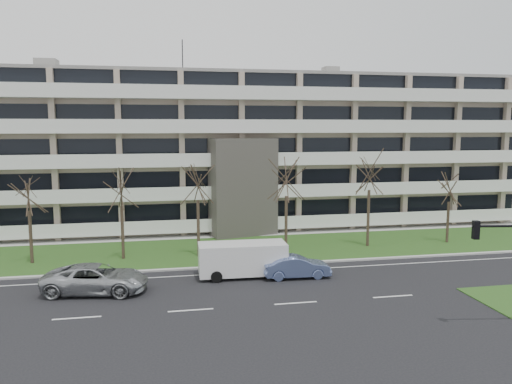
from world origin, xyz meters
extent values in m
plane|color=black|center=(0.00, 0.00, 0.00)|extent=(160.00, 160.00, 0.00)
cube|color=#304D19|center=(0.00, 13.00, 0.03)|extent=(90.00, 10.00, 0.06)
cube|color=#B2B2AD|center=(0.00, 8.00, 0.06)|extent=(90.00, 0.35, 0.12)
cube|color=#B2B2AD|center=(0.00, 18.50, 0.04)|extent=(90.00, 2.00, 0.08)
cube|color=white|center=(0.00, 6.50, 0.01)|extent=(90.00, 0.12, 0.01)
cube|color=#B9A58F|center=(0.00, 25.50, 7.50)|extent=(60.00, 12.00, 15.00)
cube|color=gray|center=(0.00, 25.50, 15.15)|extent=(60.50, 12.50, 0.30)
cube|color=#4C4742|center=(0.00, 18.50, 4.50)|extent=(6.39, 3.69, 9.00)
cube|color=black|center=(0.00, 18.30, 2.00)|extent=(4.92, 1.19, 3.50)
cube|color=gray|center=(-18.00, 25.50, 15.90)|extent=(2.00, 2.00, 1.20)
cylinder|color=black|center=(-5.00, 25.50, 17.00)|extent=(0.10, 0.10, 3.50)
cube|color=black|center=(0.00, 19.48, 2.10)|extent=(58.00, 0.10, 1.80)
cube|color=white|center=(0.00, 18.80, 0.60)|extent=(58.00, 1.40, 0.22)
cube|color=white|center=(0.00, 18.15, 1.20)|extent=(58.00, 0.08, 1.00)
cube|color=black|center=(0.00, 19.48, 5.10)|extent=(58.00, 0.10, 1.80)
cube|color=white|center=(0.00, 18.80, 3.60)|extent=(58.00, 1.40, 0.22)
cube|color=white|center=(0.00, 18.15, 4.20)|extent=(58.00, 0.08, 1.00)
cube|color=black|center=(0.00, 19.48, 8.10)|extent=(58.00, 0.10, 1.80)
cube|color=white|center=(0.00, 18.80, 6.60)|extent=(58.00, 1.40, 0.22)
cube|color=white|center=(0.00, 18.15, 7.20)|extent=(58.00, 0.08, 1.00)
cube|color=black|center=(0.00, 19.48, 11.10)|extent=(58.00, 0.10, 1.80)
cube|color=white|center=(0.00, 18.80, 9.60)|extent=(58.00, 1.40, 0.22)
cube|color=white|center=(0.00, 18.15, 10.20)|extent=(58.00, 0.08, 1.00)
cube|color=black|center=(0.00, 19.48, 14.10)|extent=(58.00, 0.10, 1.80)
cube|color=white|center=(0.00, 18.80, 12.60)|extent=(58.00, 1.40, 0.22)
cube|color=white|center=(0.00, 18.15, 13.20)|extent=(58.00, 0.08, 1.00)
imported|color=#ACAFB3|center=(-11.48, 4.09, 0.87)|extent=(6.62, 3.86, 1.73)
imported|color=#6679B1|center=(1.35, 4.75, 0.74)|extent=(4.56, 1.70, 1.49)
cube|color=white|center=(-2.17, 5.69, 1.25)|extent=(5.92, 2.33, 2.06)
cube|color=black|center=(-2.17, 5.69, 1.85)|extent=(5.49, 2.15, 0.76)
cube|color=white|center=(0.60, 5.61, 1.09)|extent=(0.43, 2.07, 1.30)
cylinder|color=black|center=(-4.05, 4.65, 0.38)|extent=(0.77, 0.29, 0.76)
cylinder|color=black|center=(-3.99, 6.82, 0.38)|extent=(0.77, 0.29, 0.76)
cylinder|color=black|center=(-0.35, 4.55, 0.38)|extent=(0.77, 0.29, 0.76)
cylinder|color=black|center=(-0.29, 6.72, 0.38)|extent=(0.77, 0.29, 0.76)
cube|color=black|center=(7.55, -5.29, 5.08)|extent=(0.33, 0.33, 0.91)
sphere|color=red|center=(7.55, -5.29, 5.37)|extent=(0.18, 0.18, 0.18)
sphere|color=orange|center=(7.55, -5.29, 5.08)|extent=(0.18, 0.18, 0.18)
sphere|color=green|center=(7.55, -5.29, 4.79)|extent=(0.18, 0.18, 0.18)
cylinder|color=#382B21|center=(-16.95, 11.73, 1.98)|extent=(0.24, 0.24, 3.95)
cylinder|color=#382B21|center=(-10.40, 11.69, 2.06)|extent=(0.24, 0.24, 4.12)
cylinder|color=#382B21|center=(-4.68, 11.49, 2.22)|extent=(0.24, 0.24, 4.44)
cylinder|color=#382B21|center=(2.39, 11.70, 2.27)|extent=(0.24, 0.24, 4.55)
cylinder|color=#382B21|center=(9.58, 12.05, 2.41)|extent=(0.24, 0.24, 4.81)
cylinder|color=#382B21|center=(16.95, 12.03, 1.80)|extent=(0.24, 0.24, 3.60)
camera|label=1|loc=(-7.43, -26.63, 10.06)|focal=35.00mm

